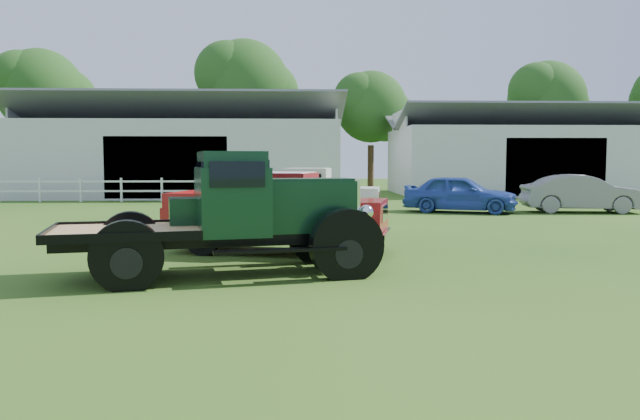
{
  "coord_description": "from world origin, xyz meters",
  "views": [
    {
      "loc": [
        -0.27,
        -11.32,
        2.04
      ],
      "look_at": [
        0.2,
        1.2,
        1.05
      ],
      "focal_mm": 35.0,
      "sensor_mm": 36.0,
      "label": 1
    }
  ],
  "objects_px": {
    "red_pickup": "(278,212)",
    "white_pickup": "(305,197)",
    "misc_car_blue": "(460,194)",
    "misc_car_grey": "(582,194)",
    "vintage_flatbed": "(225,214)"
  },
  "relations": [
    {
      "from": "red_pickup",
      "to": "misc_car_blue",
      "type": "relative_size",
      "value": 1.13
    },
    {
      "from": "white_pickup",
      "to": "misc_car_grey",
      "type": "height_order",
      "value": "white_pickup"
    },
    {
      "from": "misc_car_blue",
      "to": "misc_car_grey",
      "type": "xyz_separation_m",
      "value": [
        4.81,
        -0.18,
        -0.0
      ]
    },
    {
      "from": "misc_car_blue",
      "to": "red_pickup",
      "type": "bearing_deg",
      "value": 168.11
    },
    {
      "from": "red_pickup",
      "to": "misc_car_grey",
      "type": "bearing_deg",
      "value": 54.73
    },
    {
      "from": "red_pickup",
      "to": "misc_car_blue",
      "type": "distance_m",
      "value": 12.55
    },
    {
      "from": "misc_car_blue",
      "to": "misc_car_grey",
      "type": "height_order",
      "value": "same"
    },
    {
      "from": "vintage_flatbed",
      "to": "misc_car_grey",
      "type": "bearing_deg",
      "value": 33.3
    },
    {
      "from": "misc_car_blue",
      "to": "misc_car_grey",
      "type": "relative_size",
      "value": 0.97
    },
    {
      "from": "white_pickup",
      "to": "misc_car_grey",
      "type": "relative_size",
      "value": 1.07
    },
    {
      "from": "vintage_flatbed",
      "to": "red_pickup",
      "type": "distance_m",
      "value": 2.94
    },
    {
      "from": "red_pickup",
      "to": "white_pickup",
      "type": "relative_size",
      "value": 1.03
    },
    {
      "from": "white_pickup",
      "to": "red_pickup",
      "type": "bearing_deg",
      "value": -87.72
    },
    {
      "from": "vintage_flatbed",
      "to": "white_pickup",
      "type": "xyz_separation_m",
      "value": [
        1.53,
        8.58,
        -0.21
      ]
    },
    {
      "from": "red_pickup",
      "to": "misc_car_blue",
      "type": "xyz_separation_m",
      "value": [
        6.88,
        10.49,
        -0.16
      ]
    }
  ]
}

